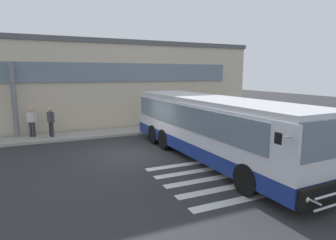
# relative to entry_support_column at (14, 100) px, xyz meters

# --- Properties ---
(ground_plane) EXTENTS (80.00, 90.00, 0.02)m
(ground_plane) POSITION_rel_entry_support_column_xyz_m (5.20, -5.40, -2.26)
(ground_plane) COLOR #2B2B2D
(ground_plane) RESTS_ON ground
(bay_paint_stripes) EXTENTS (4.40, 3.96, 0.01)m
(bay_paint_stripes) POSITION_rel_entry_support_column_xyz_m (7.20, -9.60, -2.24)
(bay_paint_stripes) COLOR silver
(bay_paint_stripes) RESTS_ON ground
(terminal_building) EXTENTS (23.83, 13.80, 5.94)m
(terminal_building) POSITION_rel_entry_support_column_xyz_m (4.52, 6.23, 0.72)
(terminal_building) COLOR beige
(terminal_building) RESTS_ON ground
(boarding_curb) EXTENTS (26.03, 2.00, 0.15)m
(boarding_curb) POSITION_rel_entry_support_column_xyz_m (5.20, -0.60, -2.17)
(boarding_curb) COLOR #9E9B93
(boarding_curb) RESTS_ON ground
(entry_support_column) EXTENTS (0.28, 0.28, 4.19)m
(entry_support_column) POSITION_rel_entry_support_column_xyz_m (0.00, 0.00, 0.00)
(entry_support_column) COLOR slate
(entry_support_column) RESTS_ON boarding_curb
(bus_main_foreground) EXTENTS (3.02, 11.51, 2.70)m
(bus_main_foreground) POSITION_rel_entry_support_column_xyz_m (8.12, -7.51, -0.91)
(bus_main_foreground) COLOR silver
(bus_main_foreground) RESTS_ON ground
(passenger_near_column) EXTENTS (0.53, 0.49, 1.68)m
(passenger_near_column) POSITION_rel_entry_support_column_xyz_m (0.81, -0.22, -1.13)
(passenger_near_column) COLOR #2D2D33
(passenger_near_column) RESTS_ON boarding_curb
(passenger_by_doorway) EXTENTS (0.38, 0.52, 1.68)m
(passenger_by_doorway) POSITION_rel_entry_support_column_xyz_m (1.80, -0.67, -1.17)
(passenger_by_doorway) COLOR #2D2D33
(passenger_by_doorway) RESTS_ON boarding_curb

